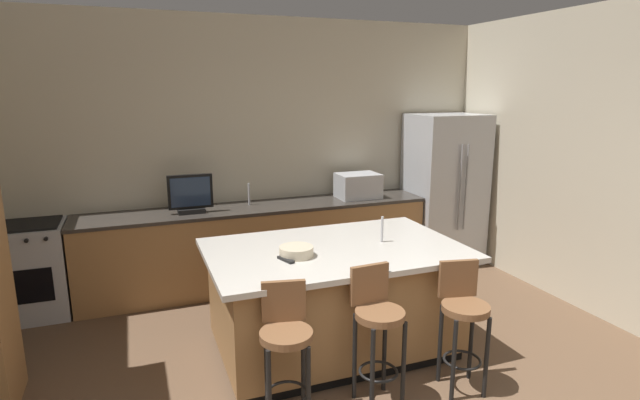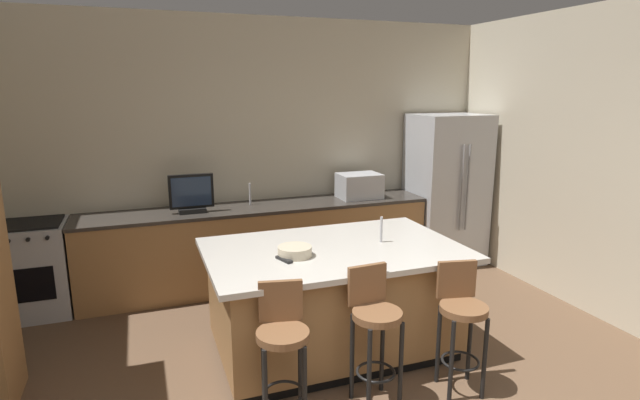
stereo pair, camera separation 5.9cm
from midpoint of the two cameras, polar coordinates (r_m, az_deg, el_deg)
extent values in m
cube|color=beige|center=(5.79, -6.83, 5.66)|extent=(6.03, 0.12, 2.93)
cube|color=beige|center=(5.50, 28.91, 3.79)|extent=(0.12, 4.46, 2.93)
cube|color=#9E7042|center=(5.64, -6.45, -5.30)|extent=(3.80, 0.60, 0.87)
cube|color=#332D28|center=(5.52, -6.57, -0.85)|extent=(3.83, 0.62, 0.04)
cube|color=black|center=(4.42, 1.91, -16.05)|extent=(1.82, 1.06, 0.09)
cube|color=#9E7042|center=(4.23, 1.95, -10.95)|extent=(1.90, 1.14, 0.77)
cube|color=beige|center=(4.08, 1.99, -5.73)|extent=(2.06, 1.30, 0.04)
cube|color=#B7BABF|center=(6.41, 14.43, 1.15)|extent=(0.87, 0.70, 1.85)
cylinder|color=gray|center=(6.07, 16.17, 1.29)|extent=(0.02, 0.02, 1.02)
cylinder|color=gray|center=(6.12, 16.77, 1.34)|extent=(0.02, 0.02, 1.02)
cube|color=#B7BABF|center=(5.59, -29.88, -6.93)|extent=(0.71, 0.60, 0.90)
cube|color=black|center=(5.33, -30.35, -8.45)|extent=(0.49, 0.01, 0.32)
cube|color=black|center=(5.47, -30.41, -2.37)|extent=(0.63, 0.50, 0.02)
cylinder|color=black|center=(5.20, -31.75, -4.03)|extent=(0.04, 0.03, 0.04)
cylinder|color=black|center=(5.17, -30.07, -3.93)|extent=(0.04, 0.03, 0.04)
cylinder|color=black|center=(5.15, -28.37, -3.81)|extent=(0.04, 0.03, 0.04)
cube|color=#B7BABF|center=(5.86, 4.79, 1.62)|extent=(0.48, 0.36, 0.29)
cube|color=black|center=(5.34, -14.05, -1.13)|extent=(0.27, 0.16, 0.05)
cube|color=black|center=(5.30, -14.17, 0.99)|extent=(0.45, 0.05, 0.35)
cube|color=#1E2D47|center=(5.27, -14.14, 0.93)|extent=(0.40, 0.01, 0.30)
cylinder|color=#B2B2B7|center=(5.56, -7.68, 0.70)|extent=(0.02, 0.02, 0.24)
cylinder|color=#B2B2B7|center=(4.21, 7.40, -3.35)|extent=(0.02, 0.02, 0.22)
cylinder|color=brown|center=(3.27, -3.74, -15.12)|extent=(0.34, 0.34, 0.05)
cube|color=brown|center=(3.34, -4.01, -11.41)|extent=(0.29, 0.09, 0.28)
cylinder|color=black|center=(3.33, -5.70, -21.29)|extent=(0.03, 0.03, 0.62)
cylinder|color=black|center=(3.35, -1.22, -21.03)|extent=(0.03, 0.03, 0.62)
cylinder|color=black|center=(3.54, -5.93, -19.08)|extent=(0.03, 0.03, 0.62)
cylinder|color=black|center=(3.56, -1.76, -18.86)|extent=(0.03, 0.03, 0.62)
torus|color=black|center=(3.48, -3.63, -21.09)|extent=(0.28, 0.28, 0.02)
cylinder|color=brown|center=(3.48, 7.04, -12.87)|extent=(0.34, 0.34, 0.05)
cube|color=brown|center=(3.53, 5.86, -9.52)|extent=(0.29, 0.05, 0.28)
cylinder|color=black|center=(3.50, 6.13, -19.20)|extent=(0.03, 0.03, 0.65)
cylinder|color=black|center=(3.61, 9.68, -18.22)|extent=(0.03, 0.03, 0.65)
cylinder|color=black|center=(3.68, 4.16, -17.41)|extent=(0.03, 0.03, 0.65)
cylinder|color=black|center=(3.79, 7.57, -16.56)|extent=(0.03, 0.03, 0.65)
torus|color=black|center=(3.69, 6.85, -18.89)|extent=(0.28, 0.28, 0.02)
cylinder|color=brown|center=(3.77, 16.52, -11.82)|extent=(0.34, 0.34, 0.05)
cube|color=brown|center=(3.83, 15.74, -8.68)|extent=(0.29, 0.09, 0.28)
cylinder|color=black|center=(3.77, 15.22, -17.38)|extent=(0.03, 0.03, 0.62)
cylinder|color=black|center=(3.87, 18.70, -16.82)|extent=(0.03, 0.03, 0.62)
cylinder|color=black|center=(3.97, 13.78, -15.70)|extent=(0.03, 0.03, 0.62)
cylinder|color=black|center=(4.06, 17.11, -15.22)|extent=(0.03, 0.03, 0.62)
torus|color=black|center=(3.95, 16.13, -17.21)|extent=(0.28, 0.28, 0.02)
cylinder|color=beige|center=(3.86, -2.45, -5.87)|extent=(0.26, 0.26, 0.08)
cube|color=black|center=(3.78, -3.67, -6.78)|extent=(0.10, 0.18, 0.02)
camera|label=1|loc=(0.03, -89.64, 0.08)|focal=28.06mm
camera|label=2|loc=(0.03, 90.36, -0.08)|focal=28.06mm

